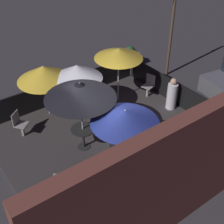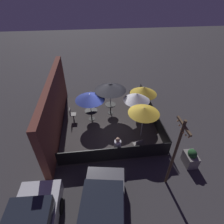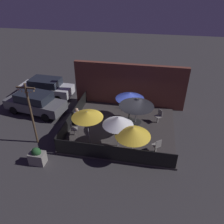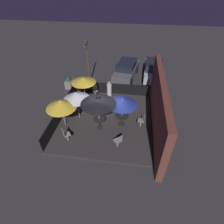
{
  "view_description": "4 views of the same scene",
  "coord_description": "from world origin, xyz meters",
  "views": [
    {
      "loc": [
        4.67,
        6.5,
        7.1
      ],
      "look_at": [
        -0.22,
        -0.2,
        1.1
      ],
      "focal_mm": 50.0,
      "sensor_mm": 36.0,
      "label": 1
    },
    {
      "loc": [
        -9.47,
        0.89,
        8.04
      ],
      "look_at": [
        -0.16,
        -0.24,
        0.98
      ],
      "focal_mm": 28.0,
      "sensor_mm": 36.0,
      "label": 2
    },
    {
      "loc": [
        1.61,
        -11.89,
        8.74
      ],
      "look_at": [
        -0.69,
        0.03,
        1.26
      ],
      "focal_mm": 35.0,
      "sensor_mm": 36.0,
      "label": 3
    },
    {
      "loc": [
        9.16,
        1.73,
        8.24
      ],
      "look_at": [
        0.38,
        0.5,
        1.12
      ],
      "focal_mm": 28.0,
      "sensor_mm": 36.0,
      "label": 4
    }
  ],
  "objects": [
    {
      "name": "patio_chair_0",
      "position": [
        0.38,
        2.49,
        0.65
      ],
      "size": [
        0.42,
        0.42,
        0.95
      ],
      "rotation": [
        0.0,
        0.0,
        -1.61
      ],
      "color": "gray",
      "rests_on": "patio_deck"
    },
    {
      "name": "patio_chair_3",
      "position": [
        2.38,
        1.14,
        0.65
      ],
      "size": [
        0.57,
        0.57,
        0.95
      ],
      "rotation": [
        0.0,
        0.0,
        -2.39
      ],
      "color": "gray",
      "rests_on": "patio_deck"
    },
    {
      "name": "dining_table_0",
      "position": [
        0.33,
        1.16,
        0.71
      ],
      "size": [
        0.88,
        0.88,
        0.75
      ],
      "color": "black",
      "rests_on": "patio_deck"
    },
    {
      "name": "planter_box",
      "position": [
        -4.05,
        -4.01,
        0.47
      ],
      "size": [
        0.84,
        0.58,
        1.05
      ],
      "color": "gray",
      "rests_on": "ground_plane"
    },
    {
      "name": "parked_car_0",
      "position": [
        -6.71,
        0.93,
        0.85
      ],
      "size": [
        4.73,
        2.42,
        1.62
      ],
      "rotation": [
        0.0,
        0.0,
        -0.16
      ],
      "color": "#5B5B60",
      "rests_on": "ground_plane"
    },
    {
      "name": "patio_umbrella_1",
      "position": [
        0.89,
        -0.26,
        2.32
      ],
      "size": [
        2.16,
        2.16,
        2.45
      ],
      "color": "#B2B2B7",
      "rests_on": "patio_deck"
    },
    {
      "name": "patio_chair_2",
      "position": [
        2.3,
        -2.04,
        0.63
      ],
      "size": [
        0.56,
        0.56,
        0.94
      ],
      "rotation": [
        0.0,
        0.0,
        2.24
      ],
      "color": "gray",
      "rests_on": "patio_deck"
    },
    {
      "name": "patio_umbrella_0",
      "position": [
        0.33,
        1.16,
        1.98
      ],
      "size": [
        1.96,
        1.96,
        2.07
      ],
      "color": "#B2B2B7",
      "rests_on": "patio_deck"
    },
    {
      "name": "fence_front",
      "position": [
        0.0,
        -3.12,
        0.59
      ],
      "size": [
        6.7,
        0.05,
        0.95
      ],
      "color": "black",
      "rests_on": "patio_deck"
    },
    {
      "name": "building_wall",
      "position": [
        0.0,
        3.39,
        1.7
      ],
      "size": [
        8.5,
        0.36,
        3.4
      ],
      "color": "brown",
      "rests_on": "ground_plane"
    },
    {
      "name": "dining_table_1",
      "position": [
        0.89,
        -0.26,
        0.72
      ],
      "size": [
        0.77,
        0.77,
        0.77
      ],
      "color": "black",
      "rests_on": "patio_deck"
    },
    {
      "name": "ground_plane",
      "position": [
        0.0,
        0.0,
        0.0
      ],
      "size": [
        60.0,
        60.0,
        0.0
      ],
      "primitive_type": "plane",
      "color": "#383538"
    },
    {
      "name": "patio_umbrella_4",
      "position": [
        0.02,
        -1.91,
        1.93
      ],
      "size": [
        1.77,
        1.77,
        2.06
      ],
      "color": "#B2B2B7",
      "rests_on": "patio_deck"
    },
    {
      "name": "patio_deck",
      "position": [
        0.0,
        0.0,
        0.06
      ],
      "size": [
        6.9,
        6.33,
        0.12
      ],
      "color": "#383333",
      "rests_on": "ground_plane"
    },
    {
      "name": "patron_0",
      "position": [
        -3.04,
        -0.2,
        0.7
      ],
      "size": [
        0.55,
        0.55,
        1.29
      ],
      "rotation": [
        0.0,
        0.0,
        3.98
      ],
      "color": "silver",
      "rests_on": "patio_deck"
    },
    {
      "name": "fence_side_left",
      "position": [
        -3.41,
        0.0,
        0.59
      ],
      "size": [
        0.05,
        6.13,
        0.95
      ],
      "color": "black",
      "rests_on": "patio_deck"
    },
    {
      "name": "patio_chair_1",
      "position": [
        -2.92,
        -1.37,
        0.63
      ],
      "size": [
        0.5,
        0.5,
        0.93
      ],
      "rotation": [
        0.0,
        0.0,
        0.28
      ],
      "color": "gray",
      "rests_on": "patio_deck"
    },
    {
      "name": "light_post",
      "position": [
        -4.95,
        -2.36,
        2.22
      ],
      "size": [
        1.1,
        0.12,
        3.98
      ],
      "color": "brown",
      "rests_on": "ground_plane"
    },
    {
      "name": "patio_umbrella_3",
      "position": [
        0.94,
        -2.63,
        1.86
      ],
      "size": [
        1.92,
        1.92,
        2.01
      ],
      "color": "#B2B2B7",
      "rests_on": "patio_deck"
    },
    {
      "name": "patio_umbrella_2",
      "position": [
        -1.76,
        -1.89,
        2.13
      ],
      "size": [
        1.83,
        1.83,
        2.2
      ],
      "color": "#B2B2B7",
      "rests_on": "patio_deck"
    }
  ]
}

